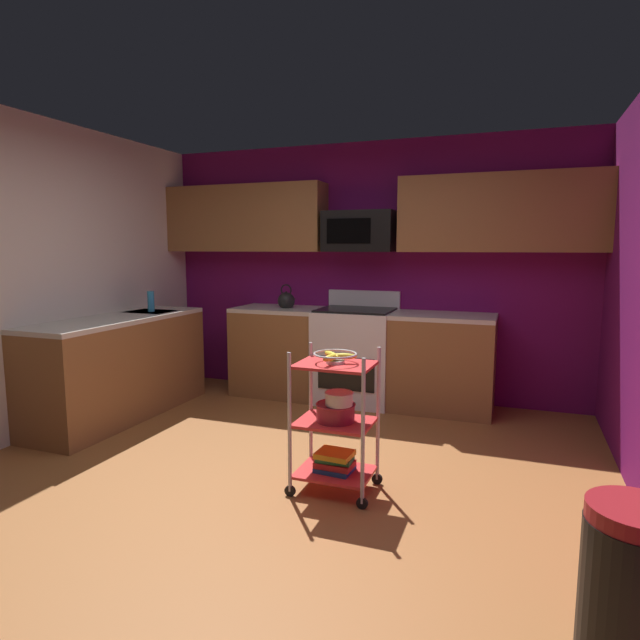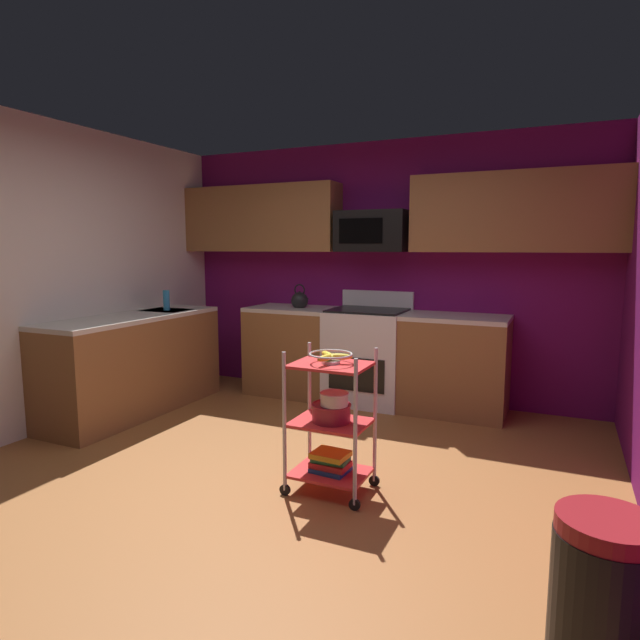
# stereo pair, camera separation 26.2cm
# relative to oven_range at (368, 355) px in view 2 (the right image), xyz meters

# --- Properties ---
(floor) EXTENTS (4.40, 4.80, 0.04)m
(floor) POSITION_rel_oven_range_xyz_m (0.02, -2.10, -0.50)
(floor) COLOR #995B2D
(floor) RESTS_ON ground
(wall_back) EXTENTS (4.52, 0.06, 2.60)m
(wall_back) POSITION_rel_oven_range_xyz_m (0.02, 0.33, 0.82)
(wall_back) COLOR #6B1156
(wall_back) RESTS_ON ground
(wall_left) EXTENTS (0.06, 4.80, 2.60)m
(wall_left) POSITION_rel_oven_range_xyz_m (-2.21, -2.10, 0.82)
(wall_left) COLOR silver
(wall_left) RESTS_ON ground
(counter_run) EXTENTS (3.51, 2.44, 0.92)m
(counter_run) POSITION_rel_oven_range_xyz_m (-0.78, -0.51, -0.01)
(counter_run) COLOR brown
(counter_run) RESTS_ON ground
(oven_range) EXTENTS (0.76, 0.65, 1.10)m
(oven_range) POSITION_rel_oven_range_xyz_m (0.00, 0.00, 0.00)
(oven_range) COLOR white
(oven_range) RESTS_ON ground
(upper_cabinets) EXTENTS (4.40, 0.33, 0.70)m
(upper_cabinets) POSITION_rel_oven_range_xyz_m (0.02, 0.13, 1.37)
(upper_cabinets) COLOR brown
(microwave) EXTENTS (0.70, 0.39, 0.40)m
(microwave) POSITION_rel_oven_range_xyz_m (-0.00, 0.10, 1.22)
(microwave) COLOR black
(rolling_cart) EXTENTS (0.54, 0.38, 0.91)m
(rolling_cart) POSITION_rel_oven_range_xyz_m (0.45, -1.98, -0.03)
(rolling_cart) COLOR silver
(rolling_cart) RESTS_ON ground
(fruit_bowl) EXTENTS (0.27, 0.27, 0.07)m
(fruit_bowl) POSITION_rel_oven_range_xyz_m (0.45, -1.98, 0.40)
(fruit_bowl) COLOR silver
(fruit_bowl) RESTS_ON rolling_cart
(mixing_bowl_large) EXTENTS (0.25, 0.25, 0.11)m
(mixing_bowl_large) POSITION_rel_oven_range_xyz_m (0.46, -1.98, 0.04)
(mixing_bowl_large) COLOR maroon
(mixing_bowl_large) RESTS_ON rolling_cart
(mixing_bowl_small) EXTENTS (0.18, 0.18, 0.08)m
(mixing_bowl_small) POSITION_rel_oven_range_xyz_m (0.49, -2.01, 0.14)
(mixing_bowl_small) COLOR silver
(mixing_bowl_small) RESTS_ON rolling_cart
(book_stack) EXTENTS (0.24, 0.20, 0.13)m
(book_stack) POSITION_rel_oven_range_xyz_m (0.45, -1.98, -0.29)
(book_stack) COLOR #1E4C8C
(book_stack) RESTS_ON rolling_cart
(kettle) EXTENTS (0.21, 0.18, 0.26)m
(kettle) POSITION_rel_oven_range_xyz_m (-0.76, -0.00, 0.52)
(kettle) COLOR black
(kettle) RESTS_ON counter_run
(dish_soap_bottle) EXTENTS (0.06, 0.06, 0.20)m
(dish_soap_bottle) POSITION_rel_oven_range_xyz_m (-1.86, -0.77, 0.54)
(dish_soap_bottle) COLOR #2D8CBF
(dish_soap_bottle) RESTS_ON counter_run
(trash_can) EXTENTS (0.34, 0.42, 0.66)m
(trash_can) POSITION_rel_oven_range_xyz_m (1.92, -3.05, -0.15)
(trash_can) COLOR black
(trash_can) RESTS_ON ground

